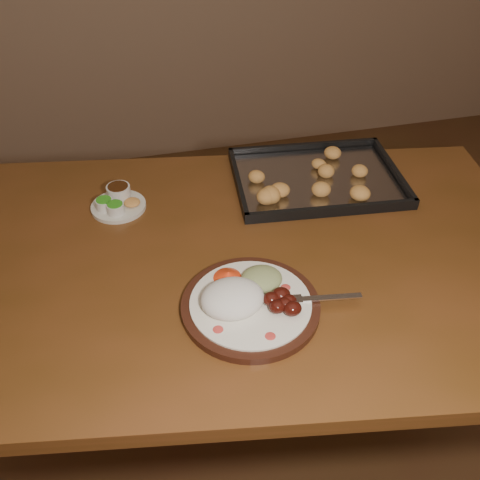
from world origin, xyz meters
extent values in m
plane|color=#513A1C|center=(0.00, 0.00, 0.00)|extent=(4.00, 4.00, 0.00)
cube|color=brown|center=(-0.18, 0.22, 0.73)|extent=(1.63, 1.14, 0.04)
cylinder|color=#462615|center=(-0.79, 0.71, 0.35)|extent=(0.07, 0.07, 0.71)
cylinder|color=#462615|center=(0.55, 0.48, 0.35)|extent=(0.07, 0.07, 0.71)
cylinder|color=#33170E|center=(-0.18, 0.04, 0.76)|extent=(0.29, 0.29, 0.02)
cylinder|color=white|center=(-0.18, 0.04, 0.77)|extent=(0.25, 0.25, 0.01)
ellipsoid|color=red|center=(-0.26, -0.02, 0.77)|extent=(0.02, 0.02, 0.00)
ellipsoid|color=red|center=(-0.16, -0.06, 0.77)|extent=(0.02, 0.02, 0.00)
ellipsoid|color=red|center=(-0.09, 0.06, 0.77)|extent=(0.02, 0.02, 0.00)
ellipsoid|color=red|center=(-0.26, 0.08, 0.77)|extent=(0.02, 0.02, 0.00)
ellipsoid|color=white|center=(-0.21, 0.04, 0.79)|extent=(0.16, 0.14, 0.06)
ellipsoid|color=#4F120B|center=(-0.13, 0.00, 0.79)|extent=(0.04, 0.03, 0.03)
ellipsoid|color=#4F120B|center=(-0.11, 0.01, 0.79)|extent=(0.04, 0.03, 0.03)
ellipsoid|color=#4F120B|center=(-0.12, 0.03, 0.79)|extent=(0.04, 0.03, 0.03)
ellipsoid|color=#4F120B|center=(-0.10, -0.01, 0.79)|extent=(0.04, 0.03, 0.03)
ellipsoid|color=#4F120B|center=(-0.14, 0.02, 0.79)|extent=(0.04, 0.03, 0.03)
ellipsoid|color=#4F120B|center=(-0.11, 0.00, 0.79)|extent=(0.04, 0.03, 0.03)
ellipsoid|color=tan|center=(-0.14, 0.09, 0.78)|extent=(0.11, 0.10, 0.04)
cone|color=#F63C16|center=(-0.21, 0.12, 0.78)|extent=(0.08, 0.08, 0.03)
cube|color=silver|center=(-0.02, 0.01, 0.77)|extent=(0.14, 0.03, 0.00)
cube|color=silver|center=(-0.09, 0.02, 0.78)|extent=(0.04, 0.03, 0.00)
cylinder|color=silver|center=(-0.12, 0.01, 0.78)|extent=(0.03, 0.01, 0.00)
cylinder|color=silver|center=(-0.12, 0.02, 0.78)|extent=(0.03, 0.01, 0.00)
cylinder|color=silver|center=(-0.11, 0.03, 0.78)|extent=(0.03, 0.01, 0.00)
cylinder|color=silver|center=(-0.11, 0.03, 0.78)|extent=(0.03, 0.01, 0.00)
cylinder|color=silver|center=(-0.42, 0.47, 0.76)|extent=(0.14, 0.14, 0.01)
cylinder|color=silver|center=(-0.45, 0.46, 0.77)|extent=(0.04, 0.04, 0.03)
cylinder|color=green|center=(-0.45, 0.46, 0.79)|extent=(0.04, 0.04, 0.00)
cylinder|color=silver|center=(-0.43, 0.43, 0.77)|extent=(0.04, 0.04, 0.03)
cylinder|color=green|center=(-0.43, 0.43, 0.79)|extent=(0.04, 0.04, 0.00)
cylinder|color=silver|center=(-0.41, 0.50, 0.78)|extent=(0.06, 0.06, 0.04)
cylinder|color=#341909|center=(-0.41, 0.50, 0.80)|extent=(0.05, 0.05, 0.00)
ellipsoid|color=#DC8D4D|center=(-0.38, 0.46, 0.77)|extent=(0.04, 0.04, 0.01)
cube|color=black|center=(0.12, 0.46, 0.75)|extent=(0.48, 0.38, 0.01)
cube|color=black|center=(0.14, 0.62, 0.77)|extent=(0.45, 0.06, 0.02)
cube|color=black|center=(0.11, 0.30, 0.77)|extent=(0.45, 0.06, 0.02)
cube|color=black|center=(0.34, 0.44, 0.77)|extent=(0.05, 0.33, 0.02)
cube|color=black|center=(-0.09, 0.48, 0.77)|extent=(0.05, 0.33, 0.02)
cube|color=silver|center=(0.12, 0.46, 0.76)|extent=(0.45, 0.34, 0.00)
ellipsoid|color=#DEA24D|center=(0.18, 0.45, 0.78)|extent=(0.05, 0.05, 0.04)
ellipsoid|color=#DEA24D|center=(0.23, 0.49, 0.78)|extent=(0.07, 0.07, 0.04)
ellipsoid|color=#DEA24D|center=(0.17, 0.55, 0.78)|extent=(0.06, 0.07, 0.04)
ellipsoid|color=#DEA24D|center=(0.11, 0.52, 0.78)|extent=(0.05, 0.06, 0.04)
ellipsoid|color=#DEA24D|center=(0.07, 0.53, 0.78)|extent=(0.07, 0.07, 0.04)
ellipsoid|color=#DEA24D|center=(0.07, 0.48, 0.78)|extent=(0.06, 0.06, 0.04)
ellipsoid|color=#DEA24D|center=(0.01, 0.45, 0.78)|extent=(0.06, 0.06, 0.04)
ellipsoid|color=#DEA24D|center=(0.07, 0.39, 0.78)|extent=(0.07, 0.07, 0.04)
ellipsoid|color=#DEA24D|center=(0.10, 0.41, 0.78)|extent=(0.05, 0.06, 0.04)
ellipsoid|color=#DEA24D|center=(0.16, 0.38, 0.78)|extent=(0.06, 0.07, 0.04)
ellipsoid|color=#DEA24D|center=(0.17, 0.43, 0.78)|extent=(0.07, 0.07, 0.04)
camera|label=1|loc=(-0.38, -0.70, 1.57)|focal=40.00mm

